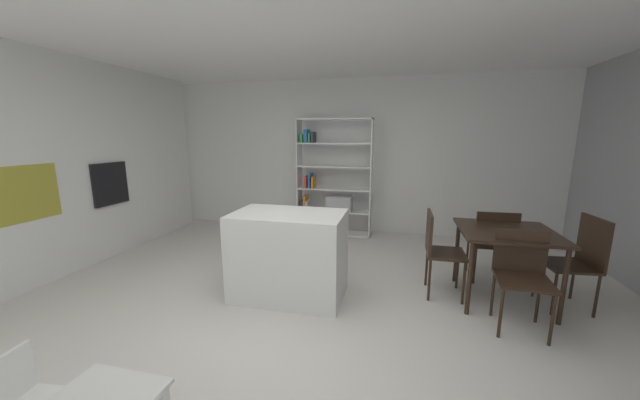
% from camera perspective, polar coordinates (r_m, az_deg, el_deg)
% --- Properties ---
extents(ground_plane, '(10.25, 10.25, 0.00)m').
position_cam_1_polar(ground_plane, '(3.51, -5.22, -18.71)').
color(ground_plane, beige).
extents(ceiling_slab, '(7.44, 6.29, 0.06)m').
position_cam_1_polar(ceiling_slab, '(3.22, -6.21, 29.49)').
color(ceiling_slab, white).
rests_on(ceiling_slab, ground_plane).
extents(back_partition, '(7.44, 0.06, 2.73)m').
position_cam_1_polar(back_partition, '(6.09, 3.98, 7.51)').
color(back_partition, silver).
rests_on(back_partition, ground_plane).
extents(tall_cabinet_run_left, '(0.64, 5.67, 2.73)m').
position_cam_1_polar(tall_cabinet_run_left, '(5.22, -42.99, 3.98)').
color(tall_cabinet_run_left, silver).
rests_on(tall_cabinet_run_left, ground_plane).
extents(cabinet_niche_splashback, '(0.01, 1.01, 0.63)m').
position_cam_1_polar(cabinet_niche_splashback, '(4.83, -43.13, 0.52)').
color(cabinet_niche_splashback, '#9E932D').
rests_on(cabinet_niche_splashback, ground_plane).
extents(built_in_oven, '(0.06, 0.57, 0.60)m').
position_cam_1_polar(built_in_oven, '(5.59, -32.48, 2.41)').
color(built_in_oven, black).
rests_on(built_in_oven, ground_plane).
extents(kitchen_island, '(1.19, 0.74, 0.94)m').
position_cam_1_polar(kitchen_island, '(3.66, -5.39, -9.39)').
color(kitchen_island, silver).
rests_on(kitchen_island, ground_plane).
extents(open_bookshelf, '(1.31, 0.32, 2.03)m').
position_cam_1_polar(open_bookshelf, '(5.85, 1.80, 2.54)').
color(open_bookshelf, white).
rests_on(open_bookshelf, ground_plane).
extents(dining_table, '(0.92, 0.89, 0.78)m').
position_cam_1_polar(dining_table, '(3.96, 29.50, -5.81)').
color(dining_table, black).
rests_on(dining_table, ground_plane).
extents(dining_chair_window_side, '(0.48, 0.48, 0.96)m').
position_cam_1_polar(dining_chair_window_side, '(4.25, 38.27, -7.54)').
color(dining_chair_window_side, black).
rests_on(dining_chair_window_side, ground_plane).
extents(dining_chair_island_side, '(0.40, 0.44, 0.93)m').
position_cam_1_polar(dining_chair_island_side, '(3.86, 19.60, -7.39)').
color(dining_chair_island_side, black).
rests_on(dining_chair_island_side, ground_plane).
extents(dining_chair_near, '(0.48, 0.47, 0.89)m').
position_cam_1_polar(dining_chair_near, '(3.58, 31.44, -10.23)').
color(dining_chair_near, black).
rests_on(dining_chair_near, ground_plane).
extents(dining_chair_far, '(0.47, 0.45, 0.89)m').
position_cam_1_polar(dining_chair_far, '(4.44, 27.71, -6.02)').
color(dining_chair_far, black).
rests_on(dining_chair_far, ground_plane).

